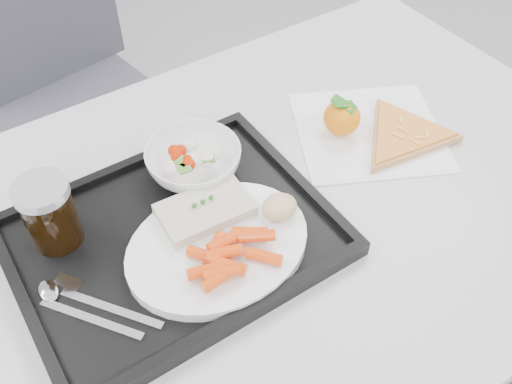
{
  "coord_description": "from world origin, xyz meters",
  "views": [
    {
      "loc": [
        -0.35,
        -0.18,
        1.42
      ],
      "look_at": [
        -0.02,
        0.32,
        0.77
      ],
      "focal_mm": 40.0,
      "sensor_mm": 36.0,
      "label": 1
    }
  ],
  "objects_px": {
    "table": "(271,228)",
    "dinner_plate": "(218,246)",
    "chair": "(67,76)",
    "salad_bowl": "(194,161)",
    "tray": "(174,239)",
    "pizza_slice": "(404,135)",
    "cola_glass": "(49,212)",
    "tangerine": "(342,117)"
  },
  "relations": [
    {
      "from": "salad_bowl",
      "to": "pizza_slice",
      "type": "height_order",
      "value": "salad_bowl"
    },
    {
      "from": "tray",
      "to": "salad_bowl",
      "type": "height_order",
      "value": "salad_bowl"
    },
    {
      "from": "table",
      "to": "tangerine",
      "type": "relative_size",
      "value": 17.88
    },
    {
      "from": "dinner_plate",
      "to": "tangerine",
      "type": "height_order",
      "value": "tangerine"
    },
    {
      "from": "dinner_plate",
      "to": "tangerine",
      "type": "xyz_separation_m",
      "value": [
        0.32,
        0.11,
        0.01
      ]
    },
    {
      "from": "tray",
      "to": "pizza_slice",
      "type": "relative_size",
      "value": 1.56
    },
    {
      "from": "dinner_plate",
      "to": "cola_glass",
      "type": "relative_size",
      "value": 2.5
    },
    {
      "from": "tray",
      "to": "cola_glass",
      "type": "relative_size",
      "value": 4.17
    },
    {
      "from": "tray",
      "to": "pizza_slice",
      "type": "distance_m",
      "value": 0.44
    },
    {
      "from": "cola_glass",
      "to": "pizza_slice",
      "type": "distance_m",
      "value": 0.59
    },
    {
      "from": "tray",
      "to": "pizza_slice",
      "type": "xyz_separation_m",
      "value": [
        0.44,
        -0.02,
        0.0
      ]
    },
    {
      "from": "cola_glass",
      "to": "tangerine",
      "type": "bearing_deg",
      "value": -4.03
    },
    {
      "from": "dinner_plate",
      "to": "chair",
      "type": "bearing_deg",
      "value": 87.27
    },
    {
      "from": "salad_bowl",
      "to": "cola_glass",
      "type": "height_order",
      "value": "cola_glass"
    },
    {
      "from": "dinner_plate",
      "to": "pizza_slice",
      "type": "distance_m",
      "value": 0.4
    },
    {
      "from": "chair",
      "to": "cola_glass",
      "type": "xyz_separation_m",
      "value": [
        -0.22,
        -0.7,
        0.28
      ]
    },
    {
      "from": "tangerine",
      "to": "pizza_slice",
      "type": "bearing_deg",
      "value": -42.26
    },
    {
      "from": "table",
      "to": "tray",
      "type": "bearing_deg",
      "value": 175.45
    },
    {
      "from": "cola_glass",
      "to": "table",
      "type": "bearing_deg",
      "value": -18.58
    },
    {
      "from": "chair",
      "to": "salad_bowl",
      "type": "distance_m",
      "value": 0.74
    },
    {
      "from": "chair",
      "to": "salad_bowl",
      "type": "relative_size",
      "value": 6.11
    },
    {
      "from": "tray",
      "to": "dinner_plate",
      "type": "distance_m",
      "value": 0.07
    },
    {
      "from": "table",
      "to": "dinner_plate",
      "type": "bearing_deg",
      "value": -160.48
    },
    {
      "from": "table",
      "to": "pizza_slice",
      "type": "xyz_separation_m",
      "value": [
        0.27,
        -0.01,
        0.08
      ]
    },
    {
      "from": "tray",
      "to": "cola_glass",
      "type": "bearing_deg",
      "value": 147.2
    },
    {
      "from": "tray",
      "to": "cola_glass",
      "type": "height_order",
      "value": "cola_glass"
    },
    {
      "from": "table",
      "to": "salad_bowl",
      "type": "distance_m",
      "value": 0.17
    },
    {
      "from": "table",
      "to": "pizza_slice",
      "type": "distance_m",
      "value": 0.28
    },
    {
      "from": "cola_glass",
      "to": "pizza_slice",
      "type": "bearing_deg",
      "value": -10.65
    },
    {
      "from": "table",
      "to": "tangerine",
      "type": "height_order",
      "value": "tangerine"
    },
    {
      "from": "salad_bowl",
      "to": "cola_glass",
      "type": "distance_m",
      "value": 0.23
    },
    {
      "from": "salad_bowl",
      "to": "cola_glass",
      "type": "bearing_deg",
      "value": -177.66
    },
    {
      "from": "salad_bowl",
      "to": "pizza_slice",
      "type": "bearing_deg",
      "value": -18.79
    },
    {
      "from": "salad_bowl",
      "to": "tray",
      "type": "bearing_deg",
      "value": -132.93
    },
    {
      "from": "chair",
      "to": "tray",
      "type": "distance_m",
      "value": 0.83
    },
    {
      "from": "table",
      "to": "tray",
      "type": "distance_m",
      "value": 0.18
    },
    {
      "from": "pizza_slice",
      "to": "dinner_plate",
      "type": "bearing_deg",
      "value": -174.5
    },
    {
      "from": "table",
      "to": "dinner_plate",
      "type": "relative_size",
      "value": 4.44
    },
    {
      "from": "cola_glass",
      "to": "dinner_plate",
      "type": "bearing_deg",
      "value": -39.07
    },
    {
      "from": "salad_bowl",
      "to": "pizza_slice",
      "type": "relative_size",
      "value": 0.53
    },
    {
      "from": "pizza_slice",
      "to": "cola_glass",
      "type": "bearing_deg",
      "value": 169.35
    },
    {
      "from": "table",
      "to": "chair",
      "type": "xyz_separation_m",
      "value": [
        -0.08,
        0.81,
        -0.15
      ]
    }
  ]
}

